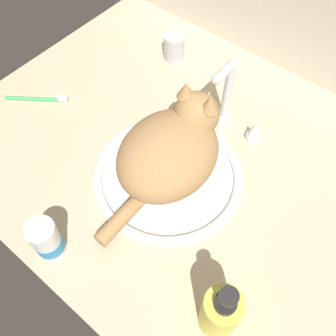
# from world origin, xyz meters

# --- Properties ---
(countertop) EXTENTS (1.01, 0.82, 0.03)m
(countertop) POSITION_xyz_m (0.00, 0.00, 0.01)
(countertop) COLOR #CCB793
(countertop) RESTS_ON ground
(backsplash_wall) EXTENTS (1.01, 0.02, 0.32)m
(backsplash_wall) POSITION_xyz_m (0.00, 0.42, 0.16)
(backsplash_wall) COLOR beige
(backsplash_wall) RESTS_ON ground
(sink_basin) EXTENTS (0.34, 0.34, 0.02)m
(sink_basin) POSITION_xyz_m (0.05, -0.08, 0.04)
(sink_basin) COLOR white
(sink_basin) RESTS_ON countertop
(faucet) EXTENTS (0.21, 0.09, 0.20)m
(faucet) POSITION_xyz_m (0.05, 0.14, 0.10)
(faucet) COLOR silver
(faucet) RESTS_ON countertop
(cat) EXTENTS (0.20, 0.37, 0.18)m
(cat) POSITION_xyz_m (0.05, -0.06, 0.13)
(cat) COLOR tan
(cat) RESTS_ON sink_basin
(metal_jar) EXTENTS (0.06, 0.06, 0.07)m
(metal_jar) POSITION_xyz_m (-0.19, 0.25, 0.07)
(metal_jar) COLOR #B2B5BA
(metal_jar) RESTS_ON countertop
(soap_pump_bottle) EXTENTS (0.07, 0.07, 0.17)m
(soap_pump_bottle) POSITION_xyz_m (0.31, -0.26, 0.10)
(soap_pump_bottle) COLOR #E5DB4C
(soap_pump_bottle) RESTS_ON countertop
(pill_bottle) EXTENTS (0.06, 0.06, 0.10)m
(pill_bottle) POSITION_xyz_m (-0.02, -0.36, 0.08)
(pill_bottle) COLOR white
(pill_bottle) RESTS_ON countertop
(toothbrush) EXTENTS (0.14, 0.11, 0.02)m
(toothbrush) POSITION_xyz_m (-0.37, -0.10, 0.04)
(toothbrush) COLOR #3FB266
(toothbrush) RESTS_ON countertop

